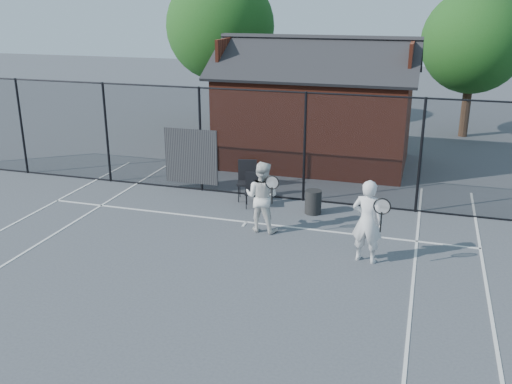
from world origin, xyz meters
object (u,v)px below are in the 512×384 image
(player_back, at_px, (262,197))
(clubhouse, at_px, (316,115))
(player_front, at_px, (367,221))
(waste_bin, at_px, (313,202))
(chair_right, at_px, (247,181))
(chair_left, at_px, (253,191))

(player_back, bearing_deg, clubhouse, 90.09)
(player_back, bearing_deg, player_front, -20.96)
(clubhouse, bearing_deg, waste_bin, -78.93)
(clubhouse, bearing_deg, chair_right, -102.80)
(player_back, bearing_deg, chair_left, 114.43)
(clubhouse, distance_m, waste_bin, 5.16)
(clubhouse, height_order, player_back, clubhouse)
(player_front, height_order, chair_left, player_front)
(chair_right, bearing_deg, player_back, -76.34)
(player_back, relative_size, chair_left, 1.90)
(chair_right, xyz_separation_m, waste_bin, (1.96, -0.50, -0.22))
(player_back, distance_m, chair_right, 2.25)
(player_front, height_order, chair_right, player_front)
(clubhouse, distance_m, player_back, 6.42)
(player_back, relative_size, waste_bin, 2.75)
(player_back, relative_size, chair_right, 1.60)
(chair_right, relative_size, waste_bin, 1.72)
(clubhouse, bearing_deg, player_front, -70.65)
(player_front, distance_m, waste_bin, 3.01)
(player_front, distance_m, player_back, 2.76)
(player_back, distance_m, chair_left, 1.68)
(clubhouse, bearing_deg, player_back, -89.91)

